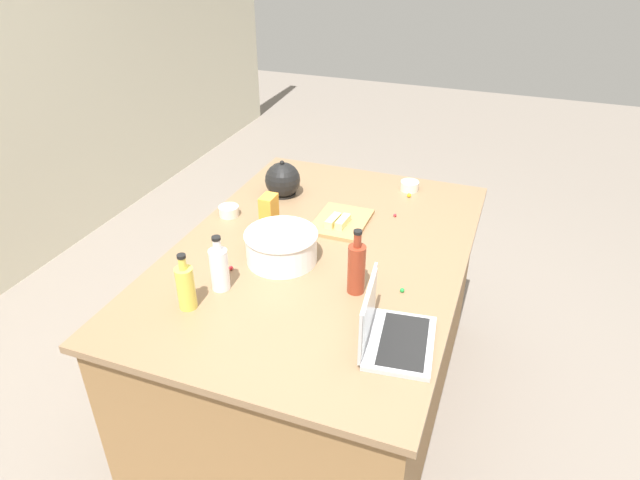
{
  "coord_description": "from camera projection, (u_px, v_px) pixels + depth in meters",
  "views": [
    {
      "loc": [
        -1.91,
        -0.71,
        2.16
      ],
      "look_at": [
        0.0,
        0.0,
        0.95
      ],
      "focal_mm": 31.38,
      "sensor_mm": 36.0,
      "label": 1
    }
  ],
  "objects": [
    {
      "name": "candy_1",
      "position": [
        231.0,
        268.0,
        2.26
      ],
      "size": [
        0.02,
        0.02,
        0.02
      ],
      "primitive_type": "sphere",
      "color": "red",
      "rests_on": "island_counter"
    },
    {
      "name": "candy_bag",
      "position": [
        269.0,
        213.0,
        2.51
      ],
      "size": [
        0.09,
        0.06,
        0.17
      ],
      "primitive_type": "cube",
      "color": "gold",
      "rests_on": "island_counter"
    },
    {
      "name": "candy_2",
      "position": [
        281.0,
        166.0,
        3.15
      ],
      "size": [
        0.02,
        0.02,
        0.02
      ],
      "primitive_type": "sphere",
      "color": "blue",
      "rests_on": "island_counter"
    },
    {
      "name": "laptop",
      "position": [
        390.0,
        332.0,
        1.86
      ],
      "size": [
        0.33,
        0.26,
        0.22
      ],
      "color": "#B7B7BC",
      "rests_on": "island_counter"
    },
    {
      "name": "candy_3",
      "position": [
        395.0,
        215.0,
        2.66
      ],
      "size": [
        0.02,
        0.02,
        0.02
      ],
      "primitive_type": "sphere",
      "color": "red",
      "rests_on": "island_counter"
    },
    {
      "name": "ramekin_small",
      "position": [
        229.0,
        211.0,
        2.66
      ],
      "size": [
        0.1,
        0.1,
        0.05
      ],
      "primitive_type": "cylinder",
      "color": "beige",
      "rests_on": "island_counter"
    },
    {
      "name": "island_counter",
      "position": [
        320.0,
        331.0,
        2.63
      ],
      "size": [
        1.76,
        1.22,
        0.9
      ],
      "color": "olive",
      "rests_on": "ground"
    },
    {
      "name": "bottle_soy",
      "position": [
        356.0,
        268.0,
        2.09
      ],
      "size": [
        0.07,
        0.07,
        0.27
      ],
      "color": "maroon",
      "rests_on": "island_counter"
    },
    {
      "name": "cutting_board",
      "position": [
        341.0,
        222.0,
        2.6
      ],
      "size": [
        0.31,
        0.24,
        0.02
      ],
      "primitive_type": "cube",
      "color": "#AD7F4C",
      "rests_on": "island_counter"
    },
    {
      "name": "ground_plane",
      "position": [
        320.0,
        399.0,
        2.86
      ],
      "size": [
        12.0,
        12.0,
        0.0
      ],
      "primitive_type": "plane",
      "color": "slate"
    },
    {
      "name": "butter_stick_right",
      "position": [
        333.0,
        221.0,
        2.55
      ],
      "size": [
        0.11,
        0.05,
        0.04
      ],
      "primitive_type": "cube",
      "rotation": [
        0.0,
        0.0,
        -0.09
      ],
      "color": "#F4E58C",
      "rests_on": "cutting_board"
    },
    {
      "name": "butter_stick_left",
      "position": [
        343.0,
        222.0,
        2.54
      ],
      "size": [
        0.11,
        0.04,
        0.04
      ],
      "primitive_type": "cube",
      "rotation": [
        0.0,
        0.0,
        -0.07
      ],
      "color": "#F4E58C",
      "rests_on": "cutting_board"
    },
    {
      "name": "bottle_vinegar",
      "position": [
        219.0,
        268.0,
        2.12
      ],
      "size": [
        0.07,
        0.07,
        0.23
      ],
      "color": "white",
      "rests_on": "island_counter"
    },
    {
      "name": "kettle",
      "position": [
        283.0,
        180.0,
        2.83
      ],
      "size": [
        0.21,
        0.18,
        0.2
      ],
      "color": "black",
      "rests_on": "island_counter"
    },
    {
      "name": "candy_7",
      "position": [
        409.0,
        195.0,
        2.83
      ],
      "size": [
        0.02,
        0.02,
        0.02
      ],
      "primitive_type": "sphere",
      "color": "yellow",
      "rests_on": "island_counter"
    },
    {
      "name": "candy_5",
      "position": [
        409.0,
        185.0,
        2.94
      ],
      "size": [
        0.01,
        0.01,
        0.01
      ],
      "primitive_type": "sphere",
      "color": "orange",
      "rests_on": "island_counter"
    },
    {
      "name": "candy_0",
      "position": [
        402.0,
        290.0,
        2.13
      ],
      "size": [
        0.02,
        0.02,
        0.02
      ],
      "primitive_type": "sphere",
      "color": "green",
      "rests_on": "island_counter"
    },
    {
      "name": "bottle_oil",
      "position": [
        186.0,
        287.0,
        2.01
      ],
      "size": [
        0.07,
        0.07,
        0.23
      ],
      "color": "#DBC64C",
      "rests_on": "island_counter"
    },
    {
      "name": "mixing_bowl_large",
      "position": [
        281.0,
        246.0,
        2.3
      ],
      "size": [
        0.3,
        0.3,
        0.13
      ],
      "color": "white",
      "rests_on": "island_counter"
    },
    {
      "name": "ramekin_medium",
      "position": [
        410.0,
        186.0,
        2.9
      ],
      "size": [
        0.09,
        0.09,
        0.05
      ],
      "primitive_type": "cylinder",
      "color": "beige",
      "rests_on": "island_counter"
    },
    {
      "name": "candy_4",
      "position": [
        289.0,
        168.0,
        3.14
      ],
      "size": [
        0.01,
        0.01,
        0.01
      ],
      "primitive_type": "sphere",
      "color": "yellow",
      "rests_on": "island_counter"
    }
  ]
}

